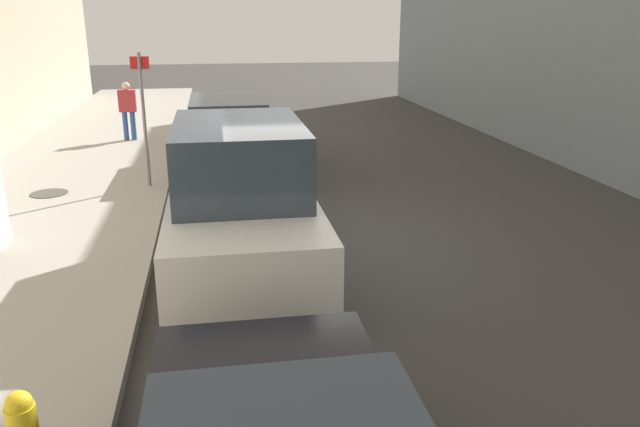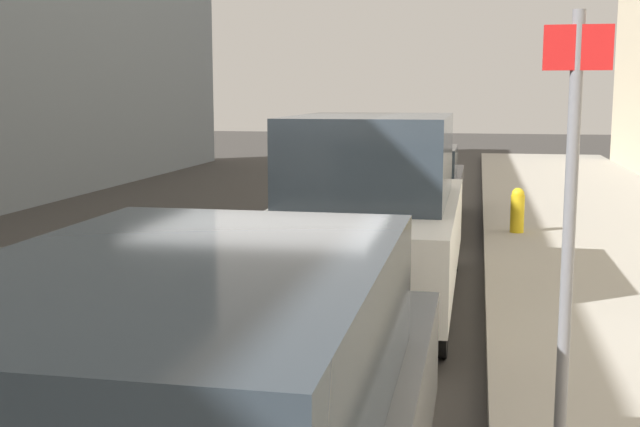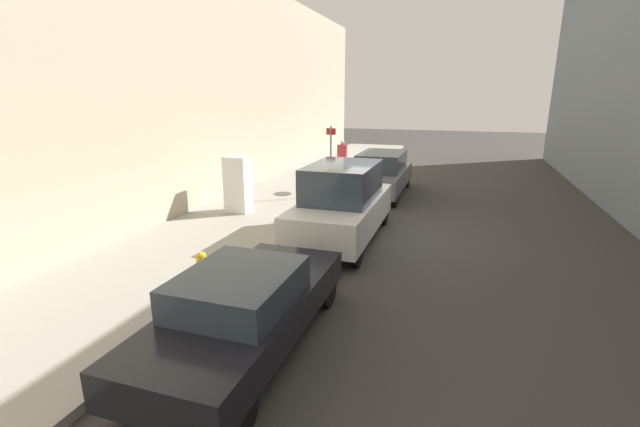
{
  "view_description": "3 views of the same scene",
  "coord_description": "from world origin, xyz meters",
  "views": [
    {
      "loc": [
        -1.36,
        -8.97,
        3.5
      ],
      "look_at": [
        0.14,
        -0.12,
        0.64
      ],
      "focal_mm": 35.0,
      "sensor_mm": 36.0,
      "label": 1
    },
    {
      "loc": [
        -2.24,
        8.34,
        2.38
      ],
      "look_at": [
        -0.61,
        0.11,
        1.12
      ],
      "focal_mm": 45.0,
      "sensor_mm": 36.0,
      "label": 2
    },
    {
      "loc": [
        1.95,
        -11.66,
        3.93
      ],
      "look_at": [
        -1.35,
        -1.72,
        1.02
      ],
      "focal_mm": 24.0,
      "sensor_mm": 36.0,
      "label": 3
    }
  ],
  "objects": [
    {
      "name": "ground_plane",
      "position": [
        0.0,
        0.0,
        0.0
      ],
      "size": [
        80.0,
        80.0,
        0.0
      ],
      "primitive_type": "plane",
      "color": "#383533"
    },
    {
      "name": "street_sign_post",
      "position": [
        -2.74,
        3.8,
        1.65
      ],
      "size": [
        0.36,
        0.07,
        2.66
      ],
      "color": "slate",
      "rests_on": "sidewalk_slab"
    },
    {
      "name": "parked_van_white",
      "position": [
        -1.06,
        -0.6,
        1.05
      ],
      "size": [
        1.94,
        4.82,
        2.13
      ],
      "color": "silver",
      "rests_on": "ground"
    },
    {
      "name": "manhole_cover",
      "position": [
        -4.64,
        3.51,
        0.17
      ],
      "size": [
        0.7,
        0.7,
        0.02
      ],
      "primitive_type": "cylinder",
      "color": "#47443F",
      "rests_on": "sidewalk_slab"
    },
    {
      "name": "sidewalk_slab",
      "position": [
        -4.47,
        0.0,
        0.08
      ],
      "size": [
        4.21,
        44.0,
        0.16
      ],
      "primitive_type": "cube",
      "color": "#9E998E",
      "rests_on": "ground"
    },
    {
      "name": "parked_suv_gray",
      "position": [
        -1.06,
        5.35,
        0.88
      ],
      "size": [
        1.88,
        4.88,
        1.72
      ],
      "color": "slate",
      "rests_on": "ground"
    },
    {
      "name": "pedestrian_walking_far",
      "position": [
        -3.72,
        8.97,
        1.08
      ],
      "size": [
        0.46,
        0.22,
        1.6
      ],
      "rotation": [
        0.0,
        0.0,
        5.11
      ],
      "color": "#2D5193",
      "rests_on": "sidewalk_slab"
    }
  ]
}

